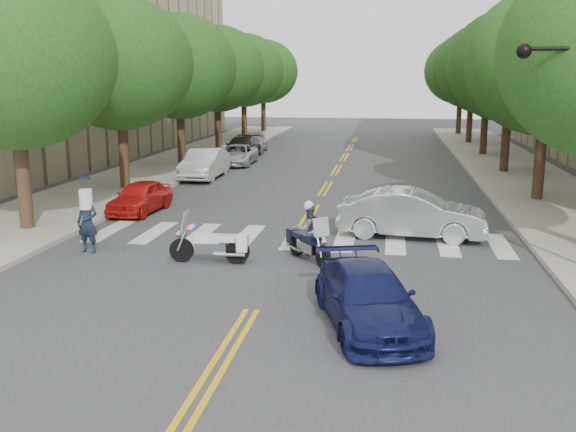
% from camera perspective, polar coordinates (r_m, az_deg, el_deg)
% --- Properties ---
extents(ground, '(140.00, 140.00, 0.00)m').
position_cam_1_polar(ground, '(14.04, -3.22, -8.37)').
color(ground, '#38383A').
rests_on(ground, ground).
extents(sidewalk_left, '(5.00, 60.00, 0.15)m').
position_cam_1_polar(sidewalk_left, '(37.28, -10.42, 4.46)').
color(sidewalk_left, '#9E9991').
rests_on(sidewalk_left, ground).
extents(sidewalk_right, '(5.00, 60.00, 0.15)m').
position_cam_1_polar(sidewalk_right, '(35.81, 19.70, 3.64)').
color(sidewalk_right, '#9E9991').
rests_on(sidewalk_right, ground).
extents(tree_l_0, '(6.40, 6.40, 8.45)m').
position_cam_1_polar(tree_l_0, '(22.15, -23.27, 12.83)').
color(tree_l_0, '#382316').
rests_on(tree_l_0, ground).
extents(tree_l_1, '(6.40, 6.40, 8.45)m').
position_cam_1_polar(tree_l_1, '(29.26, -14.79, 12.98)').
color(tree_l_1, '#382316').
rests_on(tree_l_1, ground).
extents(tree_l_2, '(6.40, 6.40, 8.45)m').
position_cam_1_polar(tree_l_2, '(36.74, -9.69, 12.95)').
color(tree_l_2, '#382316').
rests_on(tree_l_2, ground).
extents(tree_l_3, '(6.40, 6.40, 8.45)m').
position_cam_1_polar(tree_l_3, '(44.40, -6.34, 12.87)').
color(tree_l_3, '#382316').
rests_on(tree_l_3, ground).
extents(tree_l_4, '(6.40, 6.40, 8.45)m').
position_cam_1_polar(tree_l_4, '(52.16, -3.97, 12.79)').
color(tree_l_4, '#382316').
rests_on(tree_l_4, ground).
extents(tree_l_5, '(6.40, 6.40, 8.45)m').
position_cam_1_polar(tree_l_5, '(59.99, -2.23, 12.71)').
color(tree_l_5, '#382316').
rests_on(tree_l_5, ground).
extents(tree_r_1, '(6.40, 6.40, 8.45)m').
position_cam_1_polar(tree_r_1, '(27.51, 22.10, 12.59)').
color(tree_r_1, '#382316').
rests_on(tree_r_1, ground).
extents(tree_r_2, '(6.40, 6.40, 8.45)m').
position_cam_1_polar(tree_r_2, '(35.36, 19.20, 12.50)').
color(tree_r_2, '#382316').
rests_on(tree_r_2, ground).
extents(tree_r_3, '(6.40, 6.40, 8.45)m').
position_cam_1_polar(tree_r_3, '(43.27, 17.36, 12.43)').
color(tree_r_3, '#382316').
rests_on(tree_r_3, ground).
extents(tree_r_4, '(6.40, 6.40, 8.45)m').
position_cam_1_polar(tree_r_4, '(51.20, 16.09, 12.37)').
color(tree_r_4, '#382316').
rests_on(tree_r_4, ground).
extents(tree_r_5, '(6.40, 6.40, 8.45)m').
position_cam_1_polar(tree_r_5, '(59.15, 15.16, 12.32)').
color(tree_r_5, '#382316').
rests_on(tree_r_5, ground).
extents(motorcycle_police, '(1.43, 1.79, 1.68)m').
position_cam_1_polar(motorcycle_police, '(17.54, 1.77, -1.61)').
color(motorcycle_police, black).
rests_on(motorcycle_police, ground).
extents(motorcycle_parked, '(2.21, 0.54, 1.42)m').
position_cam_1_polar(motorcycle_parked, '(17.48, -6.38, -2.59)').
color(motorcycle_parked, black).
rests_on(motorcycle_parked, ground).
extents(officer_standing, '(0.70, 0.51, 1.78)m').
position_cam_1_polar(officer_standing, '(19.20, -17.40, -0.54)').
color(officer_standing, '#162032').
rests_on(officer_standing, ground).
extents(convertible, '(4.74, 2.09, 1.51)m').
position_cam_1_polar(convertible, '(20.50, 10.97, 0.20)').
color(convertible, '#B4B5B7').
rests_on(convertible, ground).
extents(sedan_blue, '(2.78, 4.43, 1.20)m').
position_cam_1_polar(sedan_blue, '(13.08, 7.13, -7.22)').
color(sedan_blue, '#111748').
rests_on(sedan_blue, ground).
extents(parked_car_a, '(1.64, 3.60, 1.20)m').
position_cam_1_polar(parked_car_a, '(24.52, -13.01, 1.67)').
color(parked_car_a, red).
rests_on(parked_car_a, ground).
extents(parked_car_b, '(1.66, 4.54, 1.49)m').
position_cam_1_polar(parked_car_b, '(32.44, -7.44, 4.63)').
color(parked_car_b, silver).
rests_on(parked_car_b, ground).
extents(parked_car_c, '(2.05, 4.24, 1.16)m').
position_cam_1_polar(parked_car_c, '(37.46, -4.54, 5.43)').
color(parked_car_c, '#AFB2B7').
rests_on(parked_car_c, ground).
extents(parked_car_d, '(2.01, 4.72, 1.36)m').
position_cam_1_polar(parked_car_d, '(40.49, -4.09, 6.08)').
color(parked_car_d, black).
rests_on(parked_car_d, ground).
extents(parked_car_e, '(1.98, 4.26, 1.41)m').
position_cam_1_polar(parked_car_e, '(43.67, -3.12, 6.56)').
color(parked_car_e, '#A1A0A6').
rests_on(parked_car_e, ground).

